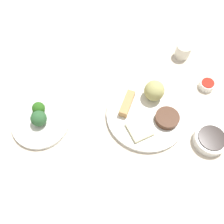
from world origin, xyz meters
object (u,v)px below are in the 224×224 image
main_plate (146,114)px  soy_sauce_bowl (210,140)px  teacup (183,51)px  sauce_ramekin_sweet_and_sour (207,85)px  broccoli_plate (41,123)px

main_plate → soy_sauce_bowl: (-0.20, 0.10, 0.01)m
soy_sauce_bowl → teacup: size_ratio=1.83×
sauce_ramekin_sweet_and_sour → teacup: teacup is taller
main_plate → soy_sauce_bowl: size_ratio=2.59×
main_plate → broccoli_plate: (0.37, 0.03, -0.00)m
soy_sauce_bowl → sauce_ramekin_sweet_and_sour: soy_sauce_bowl is taller
soy_sauce_bowl → sauce_ramekin_sweet_and_sour: bearing=-98.4°
broccoli_plate → teacup: 0.62m
main_plate → soy_sauce_bowl: soy_sauce_bowl is taller
broccoli_plate → sauce_ramekin_sweet_and_sour: sauce_ramekin_sweet_and_sour is taller
soy_sauce_bowl → teacup: teacup is taller
teacup → broccoli_plate: bearing=30.2°
main_plate → sauce_ramekin_sweet_and_sour: (-0.24, -0.12, 0.00)m
main_plate → sauce_ramekin_sweet_and_sour: 0.27m
main_plate → teacup: (-0.17, -0.28, 0.02)m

